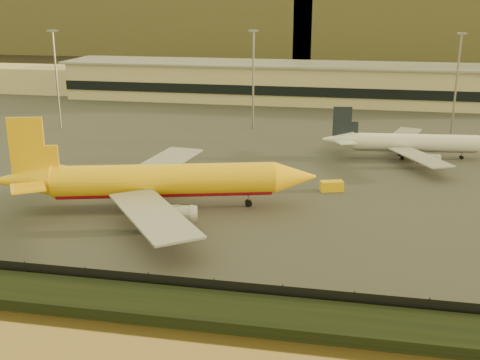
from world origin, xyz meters
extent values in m
plane|color=black|center=(0.00, 0.00, 0.00)|extent=(900.00, 900.00, 0.00)
cube|color=black|center=(0.00, -17.00, 0.70)|extent=(320.00, 7.00, 1.40)
cube|color=#2D2D2D|center=(0.00, 95.00, 0.10)|extent=(320.00, 220.00, 0.20)
cube|color=black|center=(0.00, -13.00, 1.30)|extent=(300.00, 0.05, 2.20)
cube|color=#C9B88C|center=(0.00, 125.00, 6.20)|extent=(160.00, 22.00, 12.00)
cube|color=black|center=(0.00, 113.80, 5.20)|extent=(160.00, 0.60, 3.00)
cube|color=gray|center=(0.00, 125.00, 12.50)|extent=(164.00, 24.00, 0.60)
cube|color=#C9B88C|center=(-95.00, 129.00, 4.70)|extent=(50.00, 18.00, 9.00)
cylinder|color=slate|center=(-60.00, 70.00, 12.70)|extent=(0.50, 0.50, 25.00)
cube|color=slate|center=(-60.00, 70.00, 25.40)|extent=(2.20, 2.20, 0.40)
cylinder|color=slate|center=(-10.00, 80.00, 12.70)|extent=(0.50, 0.50, 25.00)
cube|color=slate|center=(-10.00, 80.00, 25.40)|extent=(2.20, 2.20, 0.40)
cylinder|color=slate|center=(40.00, 78.00, 12.70)|extent=(0.50, 0.50, 25.00)
cube|color=slate|center=(40.00, 78.00, 25.40)|extent=(2.20, 2.20, 0.40)
cube|color=brown|center=(-140.00, 340.00, 27.50)|extent=(260.00, 160.00, 55.00)
cylinder|color=#F7B60D|center=(-13.09, 15.26, 5.13)|extent=(36.01, 14.50, 5.19)
cylinder|color=red|center=(-13.09, 15.26, 4.22)|extent=(34.75, 13.14, 4.05)
cone|color=#F7B60D|center=(7.60, 20.94, 5.13)|extent=(8.11, 6.85, 5.19)
cone|color=#F7B60D|center=(-34.74, 9.33, 5.52)|extent=(10.03, 7.38, 5.19)
cube|color=#F7B60D|center=(-33.77, 9.59, 11.23)|extent=(5.40, 1.85, 9.08)
cube|color=#F7B60D|center=(-34.18, 14.86, 5.91)|extent=(5.21, 5.16, 0.31)
cube|color=#F7B60D|center=(-31.44, 4.85, 5.91)|extent=(6.88, 6.86, 0.31)
cube|color=gray|center=(-17.70, 28.33, 4.22)|extent=(9.54, 23.11, 0.31)
cylinder|color=gray|center=(-14.41, 25.74, 2.79)|extent=(6.53, 4.33, 2.85)
cube|color=gray|center=(-10.39, 1.67, 4.22)|extent=(19.17, 22.09, 0.31)
cylinder|color=gray|center=(-8.88, 5.58, 2.79)|extent=(6.53, 4.33, 2.85)
cylinder|color=black|center=(0.15, 18.89, 0.77)|extent=(1.34, 1.18, 1.14)
cylinder|color=slate|center=(0.15, 18.89, 1.37)|extent=(0.20, 0.20, 2.33)
cylinder|color=black|center=(-16.08, 12.02, 0.77)|extent=(1.34, 1.18, 1.14)
cylinder|color=slate|center=(-16.08, 12.02, 1.37)|extent=(0.20, 0.20, 2.33)
cylinder|color=black|center=(-17.31, 16.53, 0.77)|extent=(1.34, 1.18, 1.14)
cylinder|color=slate|center=(-17.31, 16.53, 1.37)|extent=(0.20, 0.20, 2.33)
cylinder|color=silver|center=(29.60, 56.72, 3.67)|extent=(26.54, 6.27, 3.65)
cylinder|color=gray|center=(29.60, 56.72, 3.03)|extent=(25.73, 5.40, 2.85)
cone|color=silver|center=(13.25, 55.07, 3.94)|extent=(6.91, 4.29, 3.65)
cube|color=black|center=(13.97, 55.14, 7.96)|extent=(4.03, 0.69, 6.39)
cube|color=silver|center=(14.34, 58.85, 4.22)|extent=(4.31, 4.17, 0.22)
cube|color=silver|center=(15.07, 51.58, 4.22)|extent=(4.74, 4.65, 0.22)
cube|color=gray|center=(27.87, 66.64, 3.03)|extent=(9.51, 17.21, 0.22)
cylinder|color=gray|center=(29.93, 64.37, 2.03)|extent=(4.56, 2.44, 2.01)
cube|color=gray|center=(29.88, 46.65, 3.03)|extent=(12.18, 16.93, 0.22)
cylinder|color=gray|center=(31.45, 49.29, 2.03)|extent=(4.56, 2.44, 2.01)
cylinder|color=black|center=(39.60, 57.73, 0.60)|extent=(0.86, 0.72, 0.80)
cylinder|color=slate|center=(39.60, 57.73, 1.02)|extent=(0.19, 0.19, 1.64)
cylinder|color=black|center=(27.04, 54.81, 0.60)|extent=(0.86, 0.72, 0.80)
cylinder|color=slate|center=(27.04, 54.81, 1.02)|extent=(0.19, 0.19, 1.64)
cylinder|color=black|center=(26.71, 58.08, 0.60)|extent=(0.86, 0.72, 0.80)
cylinder|color=slate|center=(26.71, 58.08, 1.02)|extent=(0.19, 0.19, 1.64)
cube|color=#F7B60D|center=(13.31, 30.03, 1.11)|extent=(4.42, 3.01, 1.82)
cube|color=silver|center=(-25.53, 32.38, 0.98)|extent=(3.50, 1.65, 1.56)
camera|label=1|loc=(17.27, -74.21, 33.75)|focal=45.00mm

